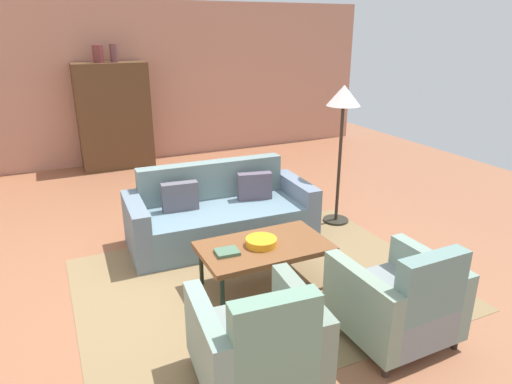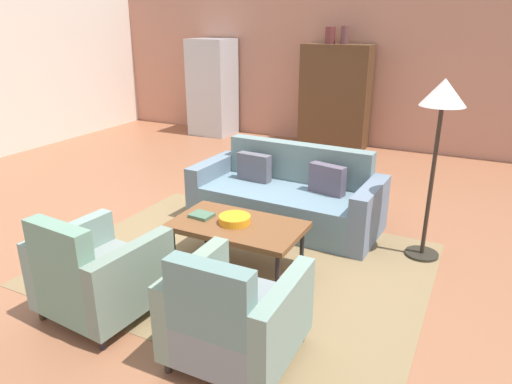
% 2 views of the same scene
% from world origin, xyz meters
% --- Properties ---
extents(ground_plane, '(11.95, 11.95, 0.00)m').
position_xyz_m(ground_plane, '(0.00, 0.00, 0.00)').
color(ground_plane, '#985D3F').
extents(wall_back, '(9.95, 0.12, 2.80)m').
position_xyz_m(wall_back, '(0.00, 4.37, 1.40)').
color(wall_back, tan).
rests_on(wall_back, ground).
extents(area_rug, '(3.40, 2.60, 0.01)m').
position_xyz_m(area_rug, '(0.45, -0.61, 0.00)').
color(area_rug, olive).
rests_on(area_rug, ground).
extents(couch, '(2.13, 0.98, 0.86)m').
position_xyz_m(couch, '(0.46, 0.52, 0.29)').
color(couch, slate).
rests_on(couch, ground).
extents(coffee_table, '(1.20, 0.70, 0.44)m').
position_xyz_m(coffee_table, '(0.45, -0.66, 0.40)').
color(coffee_table, black).
rests_on(coffee_table, ground).
extents(armchair_left, '(0.86, 0.86, 0.88)m').
position_xyz_m(armchair_left, '(-0.15, -1.83, 0.34)').
color(armchair_left, '#3A1C20').
rests_on(armchair_left, ground).
extents(armchair_right, '(0.81, 0.81, 0.88)m').
position_xyz_m(armchair_right, '(1.05, -1.83, 0.34)').
color(armchair_right, '#3B2620').
rests_on(armchair_right, ground).
extents(fruit_bowl, '(0.29, 0.29, 0.07)m').
position_xyz_m(fruit_bowl, '(0.43, -0.66, 0.48)').
color(fruit_bowl, orange).
rests_on(fruit_bowl, coffee_table).
extents(book_stack, '(0.22, 0.18, 0.03)m').
position_xyz_m(book_stack, '(0.08, -0.68, 0.46)').
color(book_stack, '#486A51').
rests_on(book_stack, coffee_table).
extents(cabinet, '(1.20, 0.51, 1.80)m').
position_xyz_m(cabinet, '(-0.14, 4.03, 0.90)').
color(cabinet, '#4F331D').
rests_on(cabinet, ground).
extents(vase_tall, '(0.17, 0.17, 0.28)m').
position_xyz_m(vase_tall, '(-0.29, 4.02, 1.94)').
color(vase_tall, maroon).
rests_on(vase_tall, cabinet).
extents(vase_round, '(0.13, 0.13, 0.29)m').
position_xyz_m(vase_round, '(-0.04, 4.02, 1.95)').
color(vase_round, brown).
rests_on(vase_round, cabinet).
extents(floor_lamp, '(0.40, 0.40, 1.72)m').
position_xyz_m(floor_lamp, '(1.97, 0.34, 1.44)').
color(floor_lamp, '#29271F').
rests_on(floor_lamp, ground).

